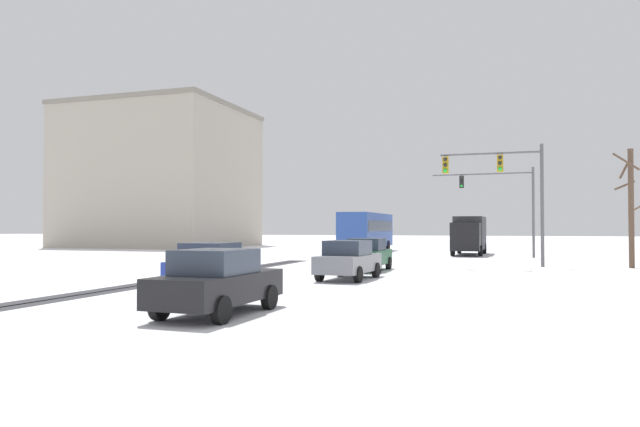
% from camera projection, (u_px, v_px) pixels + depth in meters
% --- Properties ---
extents(wheel_track_left_lane, '(0.80, 32.12, 0.01)m').
position_uv_depth(wheel_track_left_lane, '(149.00, 283.00, 22.58)').
color(wheel_track_left_lane, '#38383D').
rests_on(wheel_track_left_lane, ground).
extents(wheel_track_right_lane, '(0.75, 32.12, 0.01)m').
position_uv_depth(wheel_track_right_lane, '(163.00, 283.00, 22.38)').
color(wheel_track_right_lane, '#38383D').
rests_on(wheel_track_right_lane, ground).
extents(sidewalk_kerb_right, '(4.00, 32.12, 0.12)m').
position_uv_depth(sidewalk_kerb_right, '(624.00, 303.00, 16.07)').
color(sidewalk_kerb_right, white).
rests_on(sidewalk_kerb_right, ground).
extents(traffic_signal_far_right, '(7.23, 0.38, 6.50)m').
position_uv_depth(traffic_signal_far_right, '(503.00, 195.00, 42.03)').
color(traffic_signal_far_right, '#56565B').
rests_on(traffic_signal_far_right, ground).
extents(traffic_signal_near_right, '(5.25, 0.41, 6.50)m').
position_uv_depth(traffic_signal_near_right, '(506.00, 181.00, 30.49)').
color(traffic_signal_near_right, '#56565B').
rests_on(traffic_signal_near_right, ground).
extents(car_dark_green_lead, '(1.86, 4.11, 1.62)m').
position_uv_depth(car_dark_green_lead, '(368.00, 254.00, 28.79)').
color(car_dark_green_lead, '#194C2D').
rests_on(car_dark_green_lead, ground).
extents(car_grey_second, '(2.00, 4.19, 1.62)m').
position_uv_depth(car_grey_second, '(348.00, 260.00, 23.99)').
color(car_grey_second, slate).
rests_on(car_grey_second, ground).
extents(car_blue_third, '(1.98, 4.17, 1.62)m').
position_uv_depth(car_blue_third, '(212.00, 265.00, 20.53)').
color(car_blue_third, '#233899').
rests_on(car_blue_third, ground).
extents(car_black_fourth, '(1.94, 4.15, 1.62)m').
position_uv_depth(car_black_fourth, '(217.00, 282.00, 14.31)').
color(car_black_fourth, black).
rests_on(car_black_fourth, ground).
extents(bus_oncoming, '(2.78, 11.03, 3.38)m').
position_uv_depth(bus_oncoming, '(367.00, 229.00, 50.41)').
color(bus_oncoming, '#284793').
rests_on(bus_oncoming, ground).
extents(box_truck_delivery, '(2.43, 7.45, 3.02)m').
position_uv_depth(box_truck_delivery, '(469.00, 234.00, 45.71)').
color(box_truck_delivery, black).
rests_on(box_truck_delivery, ground).
extents(bare_tree_sidewalk_far, '(2.16, 2.16, 6.35)m').
position_uv_depth(bare_tree_sidewalk_far, '(631.00, 205.00, 30.77)').
color(bare_tree_sidewalk_far, brown).
rests_on(bare_tree_sidewalk_far, ground).
extents(office_building_far_left_block, '(18.31, 16.59, 15.70)m').
position_uv_depth(office_building_far_left_block, '(161.00, 178.00, 66.06)').
color(office_building_far_left_block, '#A89E8E').
rests_on(office_building_far_left_block, ground).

